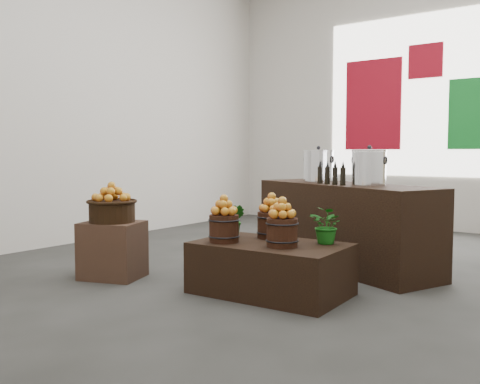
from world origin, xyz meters
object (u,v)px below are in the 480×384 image
Objects in this scene: display_table at (270,268)px; crate at (113,250)px; wicker_basket at (112,212)px; counter at (345,225)px; stock_pot_left at (318,167)px; stock_pot_center at (369,169)px.

crate is at bearing -167.78° from display_table.
wicker_basket is 0.20× the size of counter.
wicker_basket reaches higher than crate.
stock_pot_left is (-0.35, 1.47, 0.79)m from display_table.
stock_pot_center is at bearing -23.01° from stock_pot_left.
wicker_basket is at bearing -121.30° from stock_pot_left.
stock_pot_left is 1.00× the size of stock_pot_center.
stock_pot_center is (0.30, -0.13, 0.58)m from counter.
wicker_basket is at bearing -167.78° from display_table.
crate is 2.28m from counter.
stock_pot_left reaches higher than display_table.
display_table is 1.71m from stock_pot_left.
wicker_basket is at bearing -108.86° from counter.
stock_pot_left reaches higher than counter.
crate is 1.63× the size of stock_pot_center.
stock_pot_center reaches higher than counter.
wicker_basket reaches higher than display_table.
display_table is at bearing -106.27° from stock_pot_center.
stock_pot_center is (1.82, 1.57, 0.74)m from crate.
counter is at bearing 48.13° from crate.
stock_pot_left is at bearing 58.70° from wicker_basket.
counter is (0.04, 1.31, 0.21)m from display_table.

